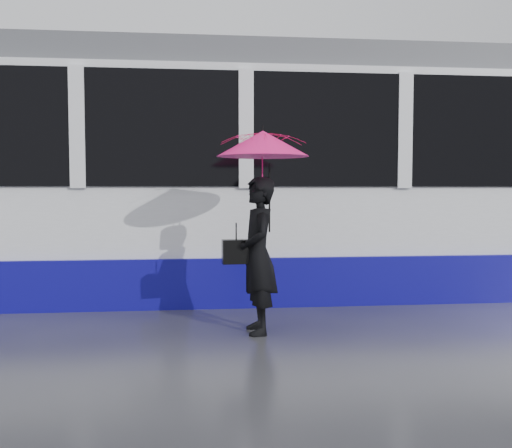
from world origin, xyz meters
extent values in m
plane|color=#2C2D32|center=(0.00, 0.00, 0.00)|extent=(90.00, 90.00, 0.00)
cube|color=#3F3D38|center=(0.00, 1.78, 0.01)|extent=(34.00, 0.07, 0.02)
cube|color=#3F3D38|center=(0.00, 3.22, 0.01)|extent=(34.00, 0.07, 0.02)
cube|color=white|center=(1.17, 2.50, 1.52)|extent=(24.00, 2.40, 2.95)
cube|color=#0F0B81|center=(1.17, 2.50, 0.31)|extent=(24.00, 2.56, 0.62)
cube|color=black|center=(1.17, 2.50, 2.20)|extent=(23.00, 2.48, 1.40)
cube|color=#525459|center=(1.17, 2.50, 3.17)|extent=(23.60, 2.20, 0.35)
imported|color=black|center=(0.68, 0.03, 0.79)|extent=(0.42, 0.61, 1.59)
imported|color=#DD1256|center=(0.73, 0.03, 1.68)|extent=(0.93, 0.95, 0.79)
cone|color=#DD1256|center=(0.73, 0.03, 1.92)|extent=(1.00, 1.00, 0.26)
cylinder|color=black|center=(0.73, 0.03, 2.07)|extent=(0.01, 0.01, 0.06)
cylinder|color=black|center=(0.80, 0.05, 1.38)|extent=(0.02, 0.02, 0.70)
cube|color=black|center=(0.46, 0.05, 0.83)|extent=(0.29, 0.14, 0.25)
cylinder|color=black|center=(0.46, 0.05, 1.05)|extent=(0.01, 0.01, 0.18)
camera|label=1|loc=(0.06, -5.68, 1.46)|focal=40.00mm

